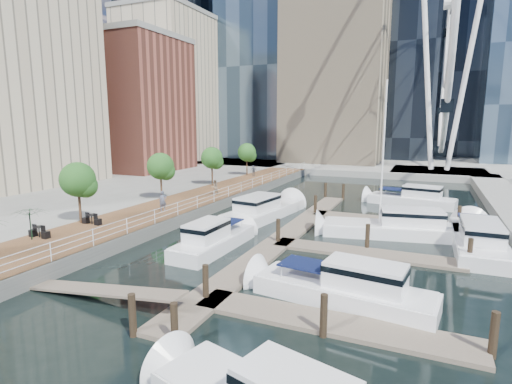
{
  "coord_description": "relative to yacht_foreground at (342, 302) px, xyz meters",
  "views": [
    {
      "loc": [
        12.4,
        -17.61,
        8.47
      ],
      "look_at": [
        -0.07,
        11.15,
        3.0
      ],
      "focal_mm": 28.0,
      "sensor_mm": 36.0,
      "label": 1
    }
  ],
  "objects": [
    {
      "name": "seawall",
      "position": [
        -15.09,
        14.57,
        0.5
      ],
      "size": [
        0.25,
        60.0,
        1.0
      ],
      "primitive_type": "cube",
      "color": "#595954",
      "rests_on": "ground"
    },
    {
      "name": "street_trees",
      "position": [
        -20.49,
        13.57,
        4.29
      ],
      "size": [
        2.6,
        42.6,
        4.6
      ],
      "color": "#3F2B1C",
      "rests_on": "ground"
    },
    {
      "name": "cafe_tables",
      "position": [
        -19.49,
        -2.43,
        1.37
      ],
      "size": [
        2.5,
        13.7,
        0.74
      ],
      "color": "black",
      "rests_on": "ground"
    },
    {
      "name": "ferris_wheel",
      "position": [
        4.91,
        51.57,
        25.92
      ],
      "size": [
        5.8,
        45.6,
        47.8
      ],
      "color": "white",
      "rests_on": "ground"
    },
    {
      "name": "pedestrian_mid",
      "position": [
        -17.11,
        18.16,
        1.78
      ],
      "size": [
        0.92,
        0.96,
        1.56
      ],
      "primitive_type": "imported",
      "rotation": [
        0.0,
        0.0,
        -2.21
      ],
      "color": "#826F59",
      "rests_on": "boardwalk"
    },
    {
      "name": "floating_docks",
      "position": [
        -1.12,
        9.55,
        0.49
      ],
      "size": [
        16.0,
        34.0,
        2.6
      ],
      "color": "#6D6051",
      "rests_on": "ground"
    },
    {
      "name": "midrise_condos",
      "position": [
        -42.65,
        26.39,
        13.42
      ],
      "size": [
        19.0,
        67.0,
        28.0
      ],
      "color": "#BCAD8E",
      "rests_on": "ground"
    },
    {
      "name": "land_inland",
      "position": [
        -45.09,
        14.57,
        0.5
      ],
      "size": [
        48.0,
        90.0,
        1.0
      ],
      "primitive_type": "cube",
      "color": "gray",
      "rests_on": "ground"
    },
    {
      "name": "yacht_foreground",
      "position": [
        0.0,
        0.0,
        0.0
      ],
      "size": [
        9.55,
        3.62,
        2.15
      ],
      "primitive_type": null,
      "rotation": [
        0.0,
        0.0,
        1.45
      ],
      "color": "white",
      "rests_on": "ground"
    },
    {
      "name": "land_far",
      "position": [
        -9.09,
        101.57,
        0.5
      ],
      "size": [
        200.0,
        114.0,
        1.0
      ],
      "primitive_type": "cube",
      "color": "gray",
      "rests_on": "ground"
    },
    {
      "name": "moored_yachts",
      "position": [
        -0.16,
        12.08,
        0.0
      ],
      "size": [
        20.72,
        38.87,
        11.5
      ],
      "color": "white",
      "rests_on": "ground"
    },
    {
      "name": "pedestrian_far",
      "position": [
        -19.26,
        33.2,
        1.76
      ],
      "size": [
        0.91,
        0.41,
        1.52
      ],
      "primitive_type": "imported",
      "rotation": [
        0.0,
        0.0,
        3.19
      ],
      "color": "#353842",
      "rests_on": "boardwalk"
    },
    {
      "name": "railing",
      "position": [
        -15.19,
        14.57,
        1.52
      ],
      "size": [
        0.1,
        60.0,
        1.05
      ],
      "primitive_type": null,
      "color": "white",
      "rests_on": "boardwalk"
    },
    {
      "name": "boardwalk",
      "position": [
        -18.09,
        14.57,
        0.5
      ],
      "size": [
        6.0,
        60.0,
        1.0
      ],
      "primitive_type": "cube",
      "color": "brown",
      "rests_on": "ground"
    },
    {
      "name": "pedestrian_near",
      "position": [
        -17.25,
        9.4,
        1.86
      ],
      "size": [
        0.71,
        0.75,
        1.73
      ],
      "primitive_type": "imported",
      "rotation": [
        0.0,
        0.0,
        0.92
      ],
      "color": "#4E5368",
      "rests_on": "boardwalk"
    },
    {
      "name": "pier",
      "position": [
        4.91,
        51.57,
        0.5
      ],
      "size": [
        14.0,
        12.0,
        1.0
      ],
      "primitive_type": "cube",
      "color": "gray",
      "rests_on": "ground"
    },
    {
      "name": "ground",
      "position": [
        -9.09,
        -0.43,
        0.0
      ],
      "size": [
        520.0,
        520.0,
        0.0
      ],
      "primitive_type": "plane",
      "color": "black",
      "rests_on": "ground"
    }
  ]
}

